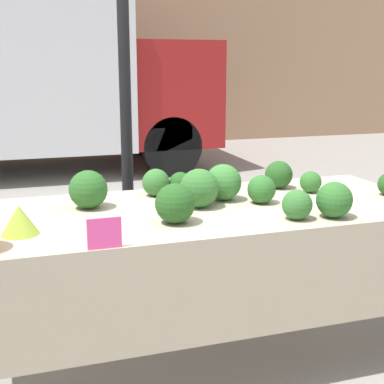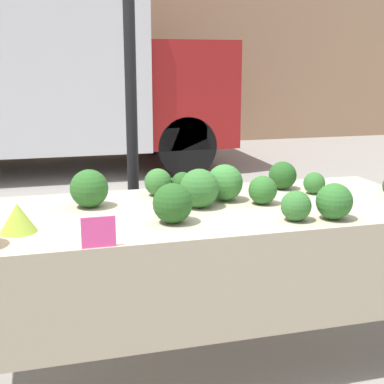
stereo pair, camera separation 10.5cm
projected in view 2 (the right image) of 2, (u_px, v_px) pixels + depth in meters
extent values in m
plane|color=gray|center=(192.00, 356.00, 2.74)|extent=(40.00, 40.00, 0.00)
cylinder|color=black|center=(131.00, 84.00, 3.18)|extent=(0.07, 0.07, 2.69)
cube|color=maroon|center=(178.00, 92.00, 7.89)|extent=(1.21, 2.11, 1.41)
cylinder|color=black|center=(186.00, 146.00, 7.13)|extent=(0.80, 0.22, 0.80)
cylinder|color=black|center=(157.00, 130.00, 8.90)|extent=(0.80, 0.22, 0.80)
cube|color=tan|center=(192.00, 211.00, 2.57)|extent=(2.37, 0.93, 0.03)
cube|color=tan|center=(221.00, 294.00, 2.19)|extent=(2.37, 0.01, 0.43)
cylinder|color=black|center=(349.00, 243.00, 3.32)|extent=(0.05, 0.05, 0.76)
cone|color=#93B238|center=(18.00, 218.00, 2.18)|extent=(0.15, 0.15, 0.12)
sphere|color=#23511E|center=(283.00, 175.00, 2.94)|extent=(0.15, 0.15, 0.15)
sphere|color=#23511E|center=(182.00, 183.00, 2.82)|extent=(0.12, 0.12, 0.12)
sphere|color=#336B2D|center=(296.00, 206.00, 2.34)|extent=(0.14, 0.14, 0.14)
sphere|color=#285B23|center=(89.00, 188.00, 2.56)|extent=(0.18, 0.18, 0.18)
sphere|color=#2D6628|center=(334.00, 201.00, 2.36)|extent=(0.16, 0.16, 0.16)
sphere|color=#336B2D|center=(158.00, 182.00, 2.80)|extent=(0.14, 0.14, 0.14)
sphere|color=#387533|center=(225.00, 183.00, 2.69)|extent=(0.18, 0.18, 0.18)
sphere|color=#2D6628|center=(263.00, 190.00, 2.63)|extent=(0.14, 0.14, 0.14)
sphere|color=#23511E|center=(173.00, 203.00, 2.31)|extent=(0.18, 0.18, 0.18)
sphere|color=#336B2D|center=(199.00, 188.00, 2.56)|extent=(0.19, 0.19, 0.19)
sphere|color=#2D6628|center=(314.00, 183.00, 2.84)|extent=(0.12, 0.12, 0.12)
cube|color=#EF4793|center=(99.00, 232.00, 2.00)|extent=(0.13, 0.01, 0.12)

